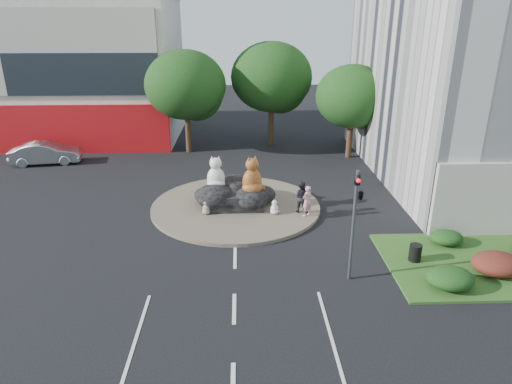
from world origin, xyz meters
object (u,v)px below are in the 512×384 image
Objects in this scene: kitten_calico at (206,207)px; litter_bin at (415,253)px; kitten_white at (274,207)px; cat_white at (216,173)px; pedestrian_pink at (307,201)px; pedestrian_dark at (301,197)px; cat_tabby at (252,175)px; parked_car at (46,153)px.

litter_bin is at bearing 15.43° from kitten_calico.
kitten_calico is 1.00× the size of kitten_white.
kitten_white is at bearing -21.98° from cat_white.
pedestrian_pink is 6.67m from litter_bin.
cat_tabby is at bearing 5.39° from pedestrian_dark.
cat_white is 1.15× the size of pedestrian_pink.
cat_white reaches higher than parked_car.
cat_white is at bearing -61.68° from pedestrian_pink.
cat_white is at bearing 113.58° from kitten_white.
pedestrian_dark is 7.23m from litter_bin.
cat_tabby is 0.44× the size of parked_car.
litter_bin is at bearing -80.69° from kitten_white.
pedestrian_dark is (5.38, 0.06, 0.50)m from kitten_calico.
cat_tabby reaches higher than cat_white.
cat_white is 11.91m from litter_bin.
cat_tabby is 2.23m from kitten_white.
kitten_calico is at bearing -104.04° from cat_white.
pedestrian_dark is at bearing -102.07° from pedestrian_pink.
cat_white is 2.35× the size of kitten_white.
cat_tabby is 3.48m from pedestrian_pink.
parked_car reaches higher than kitten_white.
litter_bin is (4.37, -5.01, -0.57)m from pedestrian_pink.
parked_car is at bearing 119.95° from cat_tabby.
cat_tabby is 2.56× the size of kitten_calico.
cat_white is 2.21m from kitten_calico.
pedestrian_pink reaches higher than kitten_white.
pedestrian_dark is (-0.27, 0.51, 0.04)m from pedestrian_pink.
kitten_calico is at bearing 22.19° from pedestrian_dark.
parked_car is (-12.97, 10.37, 0.21)m from kitten_calico.
litter_bin is at bearing -31.77° from cat_white.
litter_bin is at bearing -133.73° from parked_car.
kitten_white reaches higher than litter_bin.
pedestrian_dark is (4.86, -1.49, -0.99)m from cat_white.
kitten_calico is 0.49× the size of pedestrian_pink.
pedestrian_dark reaches higher than litter_bin.
cat_white reaches higher than kitten_calico.
pedestrian_dark is (2.75, -0.80, -1.08)m from cat_tabby.
kitten_calico is 5.69m from pedestrian_pink.
parked_car is (-16.84, 10.49, 0.21)m from kitten_white.
cat_white is 2.35× the size of kitten_calico.
litter_bin is (10.02, -5.46, -0.11)m from kitten_calico.
parked_car is at bearing -174.64° from kitten_calico.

